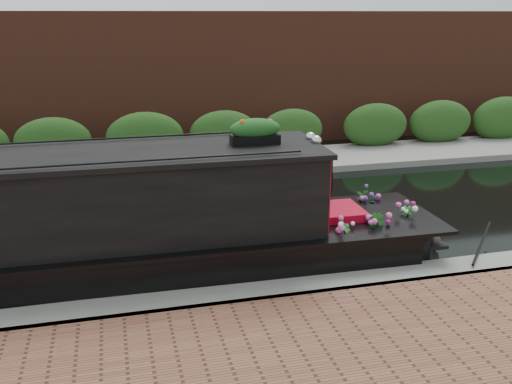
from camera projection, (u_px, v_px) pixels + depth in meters
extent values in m
plane|color=black|center=(163.00, 230.00, 10.86)|extent=(80.00, 80.00, 0.00)
cube|color=slate|center=(187.00, 314.00, 7.81)|extent=(40.00, 0.60, 0.50)
cube|color=slate|center=(148.00, 173.00, 14.74)|extent=(40.00, 2.40, 0.34)
cube|color=#1F4517|center=(145.00, 164.00, 15.57)|extent=(40.00, 1.10, 2.80)
cube|color=#572B1D|center=(141.00, 147.00, 17.51)|extent=(40.00, 1.00, 8.00)
cube|color=black|center=(23.00, 206.00, 8.09)|extent=(8.64, 1.81, 1.26)
cube|color=black|center=(17.00, 160.00, 7.89)|extent=(8.78, 1.96, 0.07)
cube|color=#B1071F|center=(311.00, 184.00, 9.12)|extent=(0.09, 1.64, 1.26)
cube|color=black|center=(248.00, 202.00, 8.03)|extent=(0.84, 0.05, 0.51)
cube|color=#B1071F|center=(338.00, 221.00, 9.44)|extent=(0.77, 0.86, 0.47)
sphere|color=silver|center=(316.00, 141.00, 8.78)|extent=(0.17, 0.17, 0.17)
sphere|color=silver|center=(311.00, 137.00, 9.02)|extent=(0.17, 0.17, 0.17)
cube|color=black|center=(255.00, 139.00, 8.66)|extent=(0.75, 0.27, 0.14)
ellipsoid|color=#F84F1B|center=(255.00, 127.00, 8.61)|extent=(0.82, 0.29, 0.22)
imported|color=#1E541E|center=(345.00, 236.00, 8.77)|extent=(0.31, 0.29, 0.49)
imported|color=#1E541E|center=(378.00, 230.00, 8.96)|extent=(0.36, 0.37, 0.52)
imported|color=#1E541E|center=(368.00, 206.00, 10.15)|extent=(0.44, 0.38, 0.48)
imported|color=#1E541E|center=(406.00, 220.00, 9.46)|extent=(0.37, 0.37, 0.48)
imported|color=#1E541E|center=(324.00, 205.00, 9.97)|extent=(0.34, 0.39, 0.62)
cylinder|color=olive|center=(428.00, 239.00, 9.99)|extent=(0.31, 0.32, 0.31)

